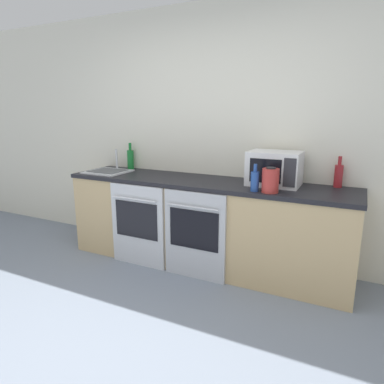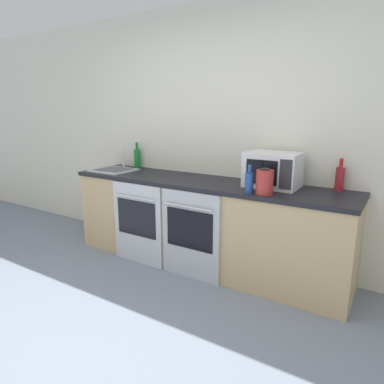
# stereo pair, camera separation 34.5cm
# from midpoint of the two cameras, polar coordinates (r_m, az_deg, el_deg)

# --- Properties ---
(ground_plane) EXTENTS (16.00, 16.00, 0.00)m
(ground_plane) POSITION_cam_midpoint_polar(r_m,az_deg,el_deg) (2.53, -19.80, -25.33)
(ground_plane) COLOR gray
(wall_back) EXTENTS (10.00, 0.06, 2.60)m
(wall_back) POSITION_cam_midpoint_polar(r_m,az_deg,el_deg) (3.61, 1.57, 9.43)
(wall_back) COLOR silver
(wall_back) RESTS_ON ground_plane
(counter_back) EXTENTS (2.88, 0.65, 0.88)m
(counter_back) POSITION_cam_midpoint_polar(r_m,az_deg,el_deg) (3.48, -0.90, -5.20)
(counter_back) COLOR tan
(counter_back) RESTS_ON ground_plane
(oven_left) EXTENTS (0.61, 0.06, 0.84)m
(oven_left) POSITION_cam_midpoint_polar(r_m,az_deg,el_deg) (3.52, -11.90, -5.50)
(oven_left) COLOR silver
(oven_left) RESTS_ON ground_plane
(oven_right) EXTENTS (0.61, 0.06, 0.84)m
(oven_right) POSITION_cam_midpoint_polar(r_m,az_deg,el_deg) (3.18, -2.73, -7.27)
(oven_right) COLOR #B7BABF
(oven_right) RESTS_ON ground_plane
(microwave) EXTENTS (0.47, 0.35, 0.31)m
(microwave) POSITION_cam_midpoint_polar(r_m,az_deg,el_deg) (3.18, 10.61, 3.87)
(microwave) COLOR silver
(microwave) RESTS_ON counter_back
(bottle_red) EXTENTS (0.07, 0.07, 0.28)m
(bottle_red) POSITION_cam_midpoint_polar(r_m,az_deg,el_deg) (3.24, 20.49, 2.61)
(bottle_red) COLOR maroon
(bottle_red) RESTS_ON counter_back
(bottle_blue) EXTENTS (0.07, 0.07, 0.23)m
(bottle_blue) POSITION_cam_midpoint_polar(r_m,az_deg,el_deg) (2.91, 7.11, 1.86)
(bottle_blue) COLOR #234793
(bottle_blue) RESTS_ON counter_back
(bottle_green) EXTENTS (0.08, 0.08, 0.30)m
(bottle_green) POSITION_cam_midpoint_polar(r_m,az_deg,el_deg) (4.12, -12.60, 5.41)
(bottle_green) COLOR #19722D
(bottle_green) RESTS_ON counter_back
(kettle) EXTENTS (0.14, 0.14, 0.21)m
(kettle) POSITION_cam_midpoint_polar(r_m,az_deg,el_deg) (2.89, 9.63, 1.90)
(kettle) COLOR #B2332D
(kettle) RESTS_ON counter_back
(sink) EXTENTS (0.43, 0.41, 0.24)m
(sink) POSITION_cam_midpoint_polar(r_m,az_deg,el_deg) (3.97, -16.26, 3.36)
(sink) COLOR silver
(sink) RESTS_ON counter_back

